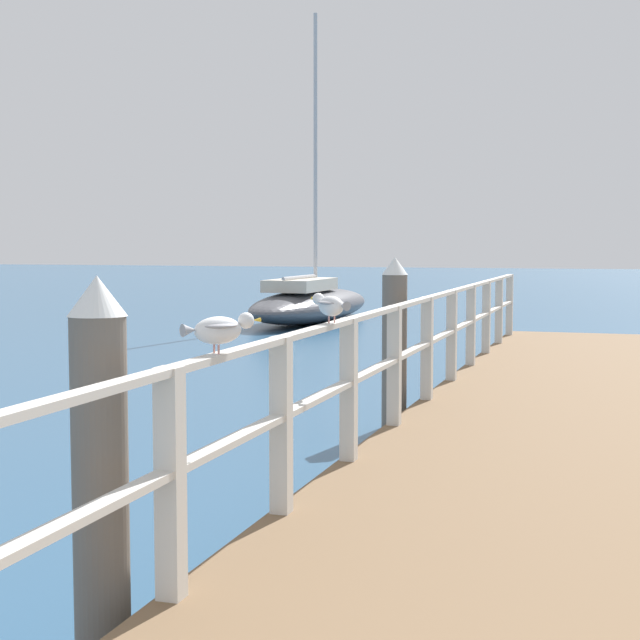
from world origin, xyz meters
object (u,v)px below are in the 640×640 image
dock_piling_near (100,468)px  dock_piling_far (394,342)px  seagull_background (330,305)px  seagull_foreground (219,329)px  boat_3 (311,303)px

dock_piling_near → dock_piling_far: same height
dock_piling_far → seagull_background: size_ratio=4.90×
seagull_foreground → dock_piling_far: bearing=131.7°
dock_piling_near → boat_3: boat_3 is taller
dock_piling_near → seagull_foreground: dock_piling_near is taller
dock_piling_near → boat_3: size_ratio=0.24×
dock_piling_near → seagull_background: 2.80m
dock_piling_near → seagull_background: size_ratio=4.90×
dock_piling_near → boat_3: 20.81m
seagull_background → boat_3: boat_3 is taller
seagull_foreground → boat_3: bearing=144.6°
dock_piling_near → dock_piling_far: 6.41m
seagull_background → boat_3: bearing=58.6°
seagull_foreground → seagull_background: (-0.01, 2.10, 0.00)m
seagull_foreground → seagull_background: bearing=128.2°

